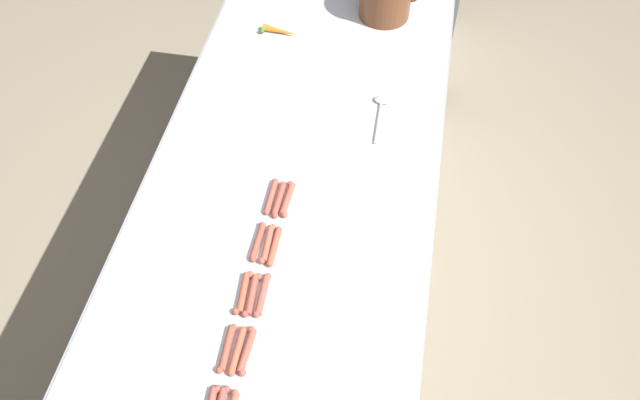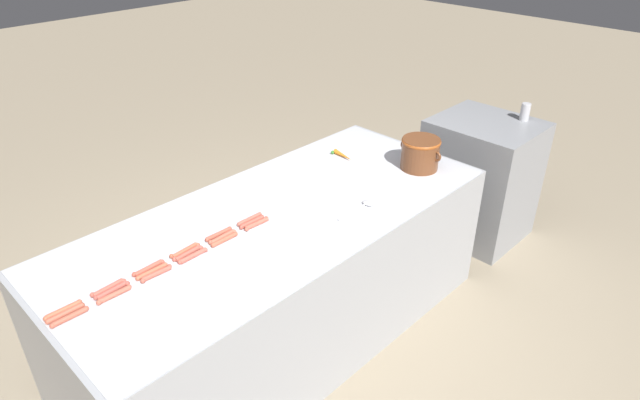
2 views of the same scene
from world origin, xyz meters
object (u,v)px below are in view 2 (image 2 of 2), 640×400
Objects in this scene: hot_dog_5 at (249,219)px; hot_dog_15 at (193,256)px; hot_dog_0 at (63,310)px; hot_dog_12 at (70,317)px; hot_dog_16 at (225,239)px; bean_pot at (420,152)px; hot_dog_13 at (114,295)px; back_cabinet at (479,179)px; hot_dog_1 at (108,288)px; hot_dog_14 at (156,274)px; hot_dog_8 at (152,271)px; carrot at (343,155)px; hot_dog_3 at (185,251)px; hot_dog_9 at (188,253)px; hot_dog_6 at (65,313)px; soda_can at (525,112)px; hot_dog_17 at (257,224)px; hot_dog_2 at (148,268)px; hot_dog_11 at (252,222)px; hot_dog_4 at (219,234)px; serving_spoon at (363,206)px; hot_dog_7 at (112,290)px; hot_dog_10 at (222,237)px.

hot_dog_15 is at bearing -80.89° from hot_dog_5.
hot_dog_12 is (0.06, 0.00, 0.00)m from hot_dog_0.
bean_pot reaches higher than hot_dog_16.
back_cabinet is at bearing 85.54° from hot_dog_13.
hot_dog_0 is 1.00× the size of hot_dog_1.
hot_dog_14 and hot_dog_16 have the same top height.
hot_dog_8 is at bearing 85.60° from hot_dog_0.
carrot is (-0.17, 1.90, 0.00)m from hot_dog_0.
hot_dog_3 is (-0.00, 0.59, 0.00)m from hot_dog_0.
hot_dog_9 is at bearing -98.83° from bean_pot.
soda_can is (0.41, 3.16, 0.12)m from hot_dog_6.
hot_dog_9 is 1.00× the size of hot_dog_17.
hot_dog_2 and hot_dog_3 have the same top height.
soda_can is at bearing 79.46° from hot_dog_11.
hot_dog_12 is 1.00× the size of hot_dog_14.
hot_dog_14 is at bearing -80.99° from hot_dog_4.
hot_dog_0 is at bearing -106.80° from hot_dog_13.
hot_dog_8 and hot_dog_12 have the same top height.
hot_dog_13 is 0.89× the size of carrot.
hot_dog_14 is 1.52m from carrot.
hot_dog_14 is 0.89× the size of carrot.
hot_dog_8 is at bearing -80.47° from hot_dog_3.
hot_dog_17 is (0.06, -0.00, 0.00)m from hot_dog_5.
hot_dog_2 is 1.00× the size of hot_dog_17.
hot_dog_15 is (0.03, 0.01, 0.00)m from hot_dog_9.
hot_dog_16 is at bearing 90.22° from hot_dog_13.
hot_dog_2 is 1.16m from serving_spoon.
hot_dog_7 is (0.03, -0.59, 0.00)m from hot_dog_4.
hot_dog_4 is at bearing 94.61° from hot_dog_12.
hot_dog_8 is 0.58m from hot_dog_11.
hot_dog_12 is 0.61× the size of serving_spoon.
carrot reaches higher than hot_dog_1.
hot_dog_6 is at bearing -175.19° from hot_dog_12.
hot_dog_6 is at bearing -96.44° from bean_pot.
hot_dog_0 is 1.00× the size of hot_dog_16.
bean_pot is (-0.01, -0.83, 0.50)m from back_cabinet.
hot_dog_3 and hot_dog_4 have the same top height.
soda_can reaches higher than hot_dog_4.
hot_dog_10 is at bearing -96.40° from back_cabinet.
hot_dog_16 is at bearing -110.50° from serving_spoon.
hot_dog_3 is at bearing 90.22° from hot_dog_1.
serving_spoon is 2.14× the size of soda_can.
soda_can is at bearing 52.67° from back_cabinet.
hot_dog_0 is 0.79m from hot_dog_4.
hot_dog_6 is (0.03, -0.79, 0.00)m from hot_dog_4.
bean_pot is (0.27, 1.34, 0.10)m from hot_dog_4.
hot_dog_0 is at bearing -84.75° from carrot.
hot_dog_4 is 1.00× the size of hot_dog_6.
hot_dog_16 is (0.06, -0.01, 0.00)m from hot_dog_4.
hot_dog_10 is (0.03, 0.20, 0.00)m from hot_dog_3.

